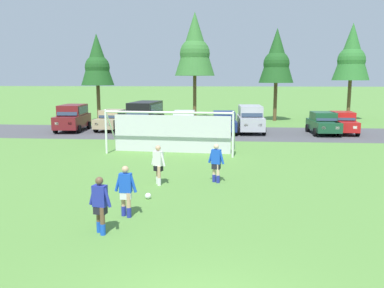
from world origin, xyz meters
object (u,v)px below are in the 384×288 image
object	(u,v)px
parked_car_slot_right	(250,119)
parked_car_slot_end	(342,123)
parked_car_slot_left	(112,120)
parked_car_slot_center_right	(224,122)
parked_car_slot_far_right	(323,123)
parked_car_slot_center	(184,121)
player_midfield_center	(216,163)
player_defender_far	(126,191)
soccer_ball	(148,196)
player_striker_near	(158,165)
player_winger_left	(100,205)
parked_car_slot_far_left	(73,117)
soccer_goal	(171,131)
parked_car_slot_center_left	(145,117)

from	to	relation	value
parked_car_slot_right	parked_car_slot_end	distance (m)	7.20
parked_car_slot_left	parked_car_slot_end	xyz separation A→B (m)	(18.69, -0.33, 0.00)
parked_car_slot_center_right	parked_car_slot_far_right	world-z (taller)	same
parked_car_slot_center	parked_car_slot_right	bearing A→B (deg)	2.73
player_midfield_center	player_defender_far	world-z (taller)	same
soccer_ball	player_striker_near	xyz separation A→B (m)	(0.04, 2.00, 0.71)
soccer_ball	player_defender_far	distance (m)	2.09
parked_car_slot_end	parked_car_slot_far_right	bearing A→B (deg)	-163.15
player_winger_left	parked_car_slot_far_left	world-z (taller)	parked_car_slot_far_left
parked_car_slot_far_left	parked_car_slot_left	size ratio (longest dim) A/B	1.09
soccer_goal	parked_car_slot_center	world-z (taller)	soccer_goal
player_striker_near	player_midfield_center	size ratio (longest dim) A/B	1.00
player_defender_far	parked_car_slot_end	xyz separation A→B (m)	(12.11, 20.66, 0.05)
soccer_ball	player_defender_far	size ratio (longest dim) A/B	0.13
parked_car_slot_far_left	parked_car_slot_far_right	world-z (taller)	parked_car_slot_far_left
player_striker_near	player_winger_left	size ratio (longest dim) A/B	1.00
soccer_goal	player_winger_left	size ratio (longest dim) A/B	4.60
parked_car_slot_far_right	parked_car_slot_end	size ratio (longest dim) A/B	0.99
parked_car_slot_right	parked_car_slot_center	bearing A→B (deg)	-177.27
parked_car_slot_center	soccer_ball	bearing A→B (deg)	-87.75
soccer_goal	parked_car_slot_end	distance (m)	15.57
player_winger_left	parked_car_slot_center	size ratio (longest dim) A/B	0.38
parked_car_slot_center_right	parked_car_slot_right	distance (m)	2.17
player_midfield_center	parked_car_slot_center	bearing A→B (deg)	101.06
parked_car_slot_end	player_winger_left	bearing A→B (deg)	-119.40
parked_car_slot_left	parked_car_slot_center_left	size ratio (longest dim) A/B	0.88
soccer_ball	player_defender_far	world-z (taller)	player_defender_far
parked_car_slot_center_left	parked_car_slot_right	size ratio (longest dim) A/B	1.05
player_winger_left	parked_car_slot_right	world-z (taller)	parked_car_slot_right
player_defender_far	soccer_ball	bearing A→B (deg)	80.95
parked_car_slot_far_left	parked_car_slot_center	size ratio (longest dim) A/B	1.10
parked_car_slot_left	soccer_ball	bearing A→B (deg)	-70.13
player_winger_left	parked_car_slot_center	bearing A→B (deg)	90.16
soccer_ball	parked_car_slot_left	size ratio (longest dim) A/B	0.05
soccer_ball	parked_car_slot_far_left	world-z (taller)	parked_car_slot_far_left
player_striker_near	player_defender_far	distance (m)	3.95
player_winger_left	player_striker_near	bearing A→B (deg)	82.62
player_midfield_center	player_defender_far	distance (m)	5.26
parked_car_slot_right	parked_car_slot_far_left	bearing A→B (deg)	-178.85
parked_car_slot_far_left	parked_car_slot_center	bearing A→B (deg)	0.25
parked_car_slot_center_right	parked_car_slot_right	bearing A→B (deg)	13.44
soccer_ball	player_winger_left	world-z (taller)	player_winger_left
soccer_ball	parked_car_slot_center_right	distance (m)	18.41
parked_car_slot_far_left	parked_car_slot_center	distance (m)	9.32
player_striker_near	soccer_goal	bearing A→B (deg)	94.06
parked_car_slot_left	parked_car_slot_end	bearing A→B (deg)	-1.01
soccer_goal	soccer_ball	bearing A→B (deg)	-87.05
player_striker_near	parked_car_slot_left	xyz separation A→B (m)	(-6.92, 17.06, 0.05)
soccer_ball	parked_car_slot_center_left	xyz separation A→B (m)	(-3.63, 17.03, 1.23)
parked_car_slot_far_right	player_striker_near	bearing A→B (deg)	-122.12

